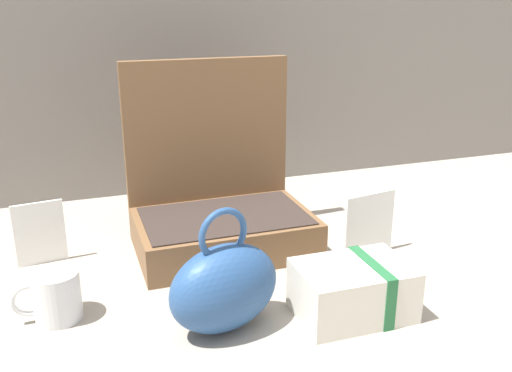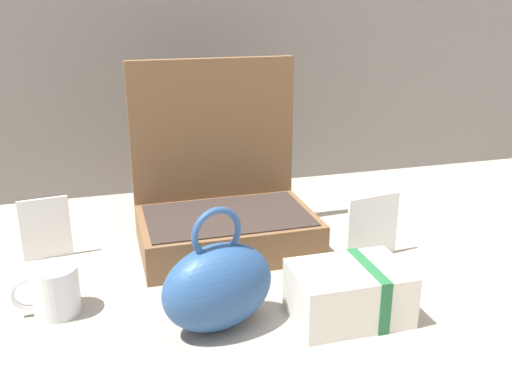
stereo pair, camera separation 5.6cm
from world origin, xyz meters
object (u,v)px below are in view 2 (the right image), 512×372
object	(u,v)px
teal_pouch_handbag	(218,286)
info_card_left	(373,227)
coffee_mug	(54,290)
cream_toiletry_bag	(350,292)
open_suitcase	(223,204)
poster_card_right	(46,229)

from	to	relation	value
teal_pouch_handbag	info_card_left	xyz separation A→B (m)	(0.37, 0.17, -0.01)
coffee_mug	info_card_left	distance (m)	0.64
coffee_mug	cream_toiletry_bag	bearing A→B (deg)	-17.36
open_suitcase	coffee_mug	distance (m)	0.41
coffee_mug	info_card_left	world-z (taller)	info_card_left
cream_toiletry_bag	teal_pouch_handbag	bearing A→B (deg)	171.99
info_card_left	poster_card_right	distance (m)	0.70
open_suitcase	cream_toiletry_bag	xyz separation A→B (m)	(0.14, -0.36, -0.05)
coffee_mug	poster_card_right	distance (m)	0.24
info_card_left	open_suitcase	bearing A→B (deg)	141.41
cream_toiletry_bag	info_card_left	world-z (taller)	info_card_left
cream_toiletry_bag	info_card_left	xyz separation A→B (m)	(0.15, 0.20, 0.02)
open_suitcase	cream_toiletry_bag	distance (m)	0.39
poster_card_right	cream_toiletry_bag	bearing A→B (deg)	-44.02
open_suitcase	info_card_left	bearing A→B (deg)	-29.12
open_suitcase	coffee_mug	xyz separation A→B (m)	(-0.35, -0.21, -0.05)
open_suitcase	poster_card_right	size ratio (longest dim) A/B	3.00
info_card_left	poster_card_right	bearing A→B (deg)	154.71
cream_toiletry_bag	info_card_left	size ratio (longest dim) A/B	1.41
coffee_mug	info_card_left	size ratio (longest dim) A/B	0.83
poster_card_right	info_card_left	bearing A→B (deg)	-22.97
cream_toiletry_bag	coffee_mug	xyz separation A→B (m)	(-0.50, 0.16, -0.00)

